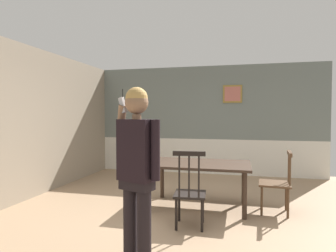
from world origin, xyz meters
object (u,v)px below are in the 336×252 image
object	(u,v)px
chair_by_doorway	(190,192)
person_figure	(137,163)
chair_near_window	(277,183)
dining_table	(199,168)

from	to	relation	value
chair_by_doorway	person_figure	distance (m)	1.28
chair_near_window	dining_table	bearing A→B (deg)	94.16
dining_table	chair_near_window	world-z (taller)	chair_near_window
dining_table	person_figure	bearing A→B (deg)	-99.59
chair_near_window	chair_by_doorway	xyz separation A→B (m)	(-1.20, -0.89, 0.01)
person_figure	chair_by_doorway	bearing A→B (deg)	-87.30
dining_table	chair_near_window	distance (m)	1.22
dining_table	person_figure	world-z (taller)	person_figure
chair_by_doorway	dining_table	bearing A→B (deg)	85.10
chair_near_window	chair_by_doorway	size ratio (longest dim) A/B	0.92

